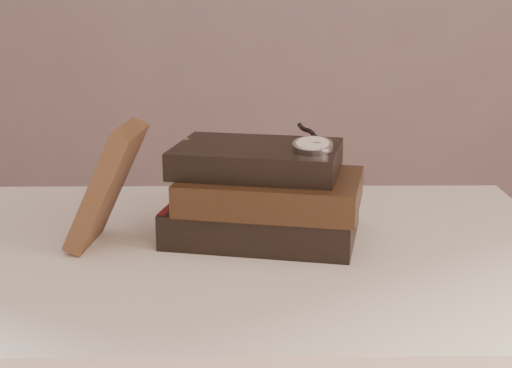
{
  "coord_description": "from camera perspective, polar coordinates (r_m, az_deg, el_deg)",
  "views": [
    {
      "loc": [
        0.07,
        -0.58,
        1.09
      ],
      "look_at": [
        0.08,
        0.39,
        0.82
      ],
      "focal_mm": 51.88,
      "sensor_mm": 36.0,
      "label": 1
    }
  ],
  "objects": [
    {
      "name": "eyeglasses",
      "position": [
        1.1,
        -3.15,
        1.24
      ],
      "size": [
        0.13,
        0.14,
        0.05
      ],
      "color": "silver",
      "rests_on": "book_stack"
    },
    {
      "name": "book_stack",
      "position": [
        1.01,
        0.65,
        -0.88
      ],
      "size": [
        0.28,
        0.23,
        0.13
      ],
      "color": "black",
      "rests_on": "table"
    },
    {
      "name": "table",
      "position": [
        1.03,
        -4.65,
        -9.68
      ],
      "size": [
        1.0,
        0.6,
        0.75
      ],
      "color": "silver",
      "rests_on": "ground"
    },
    {
      "name": "pocket_watch",
      "position": [
        0.97,
        4.36,
        3.03
      ],
      "size": [
        0.06,
        0.16,
        0.02
      ],
      "color": "silver",
      "rests_on": "book_stack"
    },
    {
      "name": "journal",
      "position": [
        0.99,
        -11.43,
        -0.09
      ],
      "size": [
        0.11,
        0.11,
        0.16
      ],
      "primitive_type": "cube",
      "rotation": [
        0.0,
        0.44,
        -0.1
      ],
      "color": "#3D2617",
      "rests_on": "table"
    }
  ]
}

